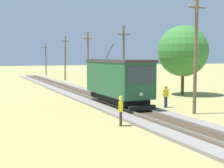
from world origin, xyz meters
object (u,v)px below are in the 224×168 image
object	(u,v)px
utility_pole_mid	(124,60)
track_worker	(121,109)
utility_pole_far	(88,59)
utility_pole_horizon	(46,59)
red_tram	(118,80)
gravel_pile	(130,91)
second_worker	(166,95)
tree_right_near	(183,51)
utility_pole_distant	(65,58)
utility_pole_near_tram	(196,53)

from	to	relation	value
utility_pole_mid	track_worker	xyz separation A→B (m)	(-6.48, -13.58, -2.68)
utility_pole_far	utility_pole_horizon	bearing A→B (deg)	90.00
red_tram	track_worker	xyz separation A→B (m)	(-2.86, -6.91, -1.21)
red_tram	track_worker	world-z (taller)	red_tram
utility_pole_horizon	gravel_pile	bearing A→B (deg)	-90.17
red_tram	utility_pole_horizon	size ratio (longest dim) A/B	1.29
utility_pole_horizon	gravel_pile	xyz separation A→B (m)	(-0.12, -40.14, -2.78)
track_worker	second_worker	size ratio (longest dim) A/B	1.00
utility_pole_mid	tree_right_near	distance (m)	6.29
gravel_pile	second_worker	xyz separation A→B (m)	(-0.17, -6.78, 0.35)
track_worker	utility_pole_distant	bearing A→B (deg)	-70.39
utility_pole_mid	utility_pole_distant	world-z (taller)	utility_pole_distant
red_tram	second_worker	xyz separation A→B (m)	(3.34, -1.90, -1.21)
red_tram	utility_pole_near_tram	bearing A→B (deg)	-55.28
gravel_pile	track_worker	bearing A→B (deg)	-118.37
utility_pole_far	tree_right_near	size ratio (longest dim) A/B	1.00
red_tram	utility_pole_horizon	xyz separation A→B (m)	(3.62, 45.02, 1.22)
second_worker	utility_pole_mid	bearing A→B (deg)	158.96
utility_pole_distant	gravel_pile	distance (m)	24.93
gravel_pile	utility_pole_far	bearing A→B (deg)	89.48
red_tram	utility_pole_near_tram	xyz separation A→B (m)	(3.62, -5.23, 2.12)
red_tram	utility_pole_far	distance (m)	18.37
utility_pole_far	second_worker	bearing A→B (deg)	-90.83
utility_pole_mid	second_worker	xyz separation A→B (m)	(-0.29, -8.58, -2.68)
red_tram	utility_pole_mid	bearing A→B (deg)	61.50
utility_pole_mid	utility_pole_distant	xyz separation A→B (m)	(0.00, 22.93, 0.11)
utility_pole_horizon	track_worker	size ratio (longest dim) A/B	3.71
utility_pole_near_tram	second_worker	world-z (taller)	utility_pole_near_tram
track_worker	second_worker	bearing A→B (deg)	-111.41
utility_pole_far	track_worker	world-z (taller)	utility_pole_far
utility_pole_distant	second_worker	distance (m)	31.64
second_worker	utility_pole_near_tram	bearing A→B (deg)	-14.18
utility_pole_horizon	second_worker	world-z (taller)	utility_pole_horizon
utility_pole_far	track_worker	distance (m)	25.83
utility_pole_distant	utility_pole_far	bearing A→B (deg)	-90.00
track_worker	tree_right_near	distance (m)	17.48
utility_pole_mid	gravel_pile	size ratio (longest dim) A/B	3.07
utility_pole_distant	tree_right_near	size ratio (longest dim) A/B	1.02
red_tram	utility_pole_far	bearing A→B (deg)	78.58
utility_pole_distant	second_worker	world-z (taller)	utility_pole_distant
red_tram	utility_pole_mid	world-z (taller)	utility_pole_mid
utility_pole_near_tram	utility_pole_horizon	xyz separation A→B (m)	(0.00, 50.25, -0.91)
utility_pole_distant	utility_pole_horizon	bearing A→B (deg)	90.00
utility_pole_near_tram	utility_pole_horizon	distance (m)	50.26
red_tram	second_worker	bearing A→B (deg)	-29.71
utility_pole_horizon	utility_pole_distant	bearing A→B (deg)	-90.00
utility_pole_horizon	utility_pole_mid	bearing A→B (deg)	-90.00
utility_pole_mid	utility_pole_horizon	world-z (taller)	utility_pole_mid
gravel_pile	tree_right_near	size ratio (longest dim) A/B	0.32
utility_pole_mid	utility_pole_distant	size ratio (longest dim) A/B	0.97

